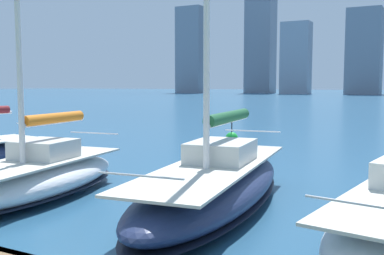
{
  "coord_description": "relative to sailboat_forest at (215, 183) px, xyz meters",
  "views": [
    {
      "loc": [
        -5.47,
        3.52,
        3.29
      ],
      "look_at": [
        -0.13,
        -6.56,
        2.2
      ],
      "focal_mm": 42.0,
      "sensor_mm": 36.0,
      "label": 1
    }
  ],
  "objects": [
    {
      "name": "sailboat_forest",
      "position": [
        0.0,
        0.0,
        0.0
      ],
      "size": [
        3.64,
        9.37,
        11.31
      ],
      "color": "navy",
      "rests_on": "ground"
    },
    {
      "name": "sailboat_orange",
      "position": [
        5.16,
        1.34,
        -0.03
      ],
      "size": [
        3.47,
        7.17,
        10.84
      ],
      "color": "white",
      "rests_on": "ground"
    },
    {
      "name": "channel_buoy",
      "position": [
        4.56,
        -11.94,
        -0.33
      ],
      "size": [
        0.7,
        0.7,
        1.4
      ],
      "color": "green",
      "rests_on": "ground"
    }
  ]
}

